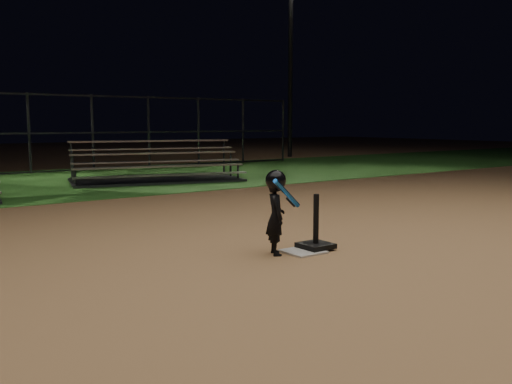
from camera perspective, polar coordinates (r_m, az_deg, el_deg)
name	(u,v)px	position (r m, az deg, el deg)	size (l,w,h in m)	color
ground	(303,252)	(6.94, 4.85, -6.17)	(80.00, 80.00, 0.00)	#B07F4F
grass_strip	(60,182)	(15.83, -19.39, 0.98)	(60.00, 8.00, 0.01)	#265C1D
home_plate	(303,251)	(6.94, 4.85, -6.07)	(0.45, 0.45, 0.02)	beige
batting_tee	(316,239)	(7.07, 6.12, -4.75)	(0.38, 0.38, 0.68)	black
child_batter	(276,210)	(6.71, 2.05, -1.83)	(0.52, 0.45, 1.03)	black
bleacher_right	(157,173)	(15.38, -10.13, 1.93)	(4.86, 3.20, 1.09)	#A4A3A8
backstop_fence	(29,133)	(18.65, -22.17, 5.56)	(20.08, 0.08, 2.50)	#38383D
light_pole_right	(291,48)	(26.13, 3.63, 14.50)	(0.90, 0.53, 8.30)	#2D2D30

